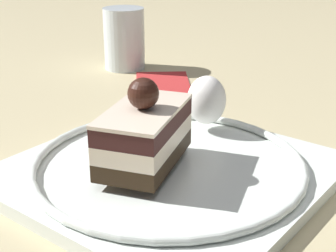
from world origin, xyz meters
name	(u,v)px	position (x,y,z in m)	size (l,w,h in m)	color
ground_plane	(147,163)	(0.00, 0.00, 0.00)	(2.40, 2.40, 0.00)	tan
dessert_plate	(168,169)	(-0.03, 0.02, 0.01)	(0.30, 0.30, 0.02)	white
cake_slice	(144,133)	(-0.01, 0.03, 0.05)	(0.06, 0.10, 0.07)	#312112
whipped_cream_dollop	(207,100)	(-0.03, -0.07, 0.04)	(0.04, 0.04, 0.05)	white
fork	(133,123)	(0.03, -0.04, 0.02)	(0.07, 0.09, 0.00)	silver
drink_glass_near	(124,42)	(0.17, -0.28, 0.04)	(0.06, 0.06, 0.09)	silver
folded_napkin	(163,85)	(0.08, -0.22, 0.00)	(0.13, 0.07, 0.00)	#B22B2A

